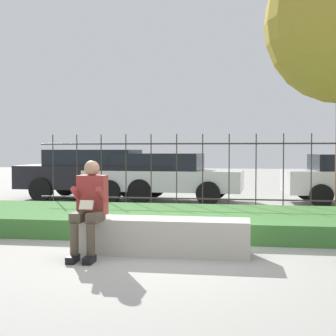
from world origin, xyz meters
TOP-DOWN VIEW (x-y plane):
  - ground_plane at (0.00, 0.00)m, footprint 60.00×60.00m
  - stone_bench at (0.05, 0.00)m, footprint 2.40×0.54m
  - person_seated_reader at (-0.88, -0.31)m, footprint 0.42×0.73m
  - grass_berm at (0.00, 2.00)m, footprint 8.92×2.61m
  - iron_fence at (0.00, 3.94)m, footprint 6.92×0.03m
  - car_parked_center at (-1.04, 6.59)m, footprint 4.41×2.03m
  - car_parked_left at (-2.97, 6.76)m, footprint 4.65×2.03m

SIDE VIEW (x-z plane):
  - ground_plane at x=0.00m, z-range 0.00..0.00m
  - grass_berm at x=0.00m, z-range 0.00..0.32m
  - stone_bench at x=0.05m, z-range -0.03..0.47m
  - person_seated_reader at x=-0.88m, z-range 0.07..1.36m
  - car_parked_center at x=-1.04m, z-range 0.05..1.39m
  - car_parked_left at x=-2.97m, z-range 0.06..1.50m
  - iron_fence at x=0.00m, z-range 0.04..1.83m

